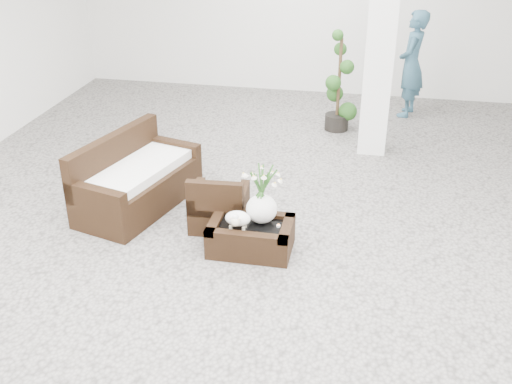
% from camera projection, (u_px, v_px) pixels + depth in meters
% --- Properties ---
extents(ground, '(11.00, 11.00, 0.00)m').
position_uv_depth(ground, '(258.00, 236.00, 7.00)').
color(ground, gray).
rests_on(ground, ground).
extents(column, '(0.40, 0.40, 3.50)m').
position_uv_depth(column, '(382.00, 34.00, 8.43)').
color(column, white).
rests_on(column, ground).
extents(coffee_table, '(0.90, 0.60, 0.31)m').
position_uv_depth(coffee_table, '(251.00, 237.00, 6.67)').
color(coffee_table, black).
rests_on(coffee_table, ground).
extents(sheep_figurine, '(0.28, 0.23, 0.21)m').
position_uv_depth(sheep_figurine, '(238.00, 220.00, 6.49)').
color(sheep_figurine, white).
rests_on(sheep_figurine, coffee_table).
extents(planter_narcissus, '(0.44, 0.44, 0.80)m').
position_uv_depth(planter_narcissus, '(262.00, 189.00, 6.49)').
color(planter_narcissus, white).
rests_on(planter_narcissus, coffee_table).
extents(tealight, '(0.04, 0.04, 0.03)m').
position_uv_depth(tealight, '(278.00, 226.00, 6.56)').
color(tealight, white).
rests_on(tealight, coffee_table).
extents(armchair, '(0.68, 0.66, 0.68)m').
position_uv_depth(armchair, '(219.00, 199.00, 7.08)').
color(armchair, black).
rests_on(armchair, ground).
extents(loveseat, '(1.23, 1.84, 0.90)m').
position_uv_depth(loveseat, '(138.00, 174.00, 7.44)').
color(loveseat, black).
rests_on(loveseat, ground).
extents(topiary, '(0.43, 0.43, 1.60)m').
position_uv_depth(topiary, '(339.00, 82.00, 9.64)').
color(topiary, '#1E4416').
rests_on(topiary, ground).
extents(shopper, '(0.57, 0.73, 1.78)m').
position_uv_depth(shopper, '(412.00, 64.00, 10.23)').
color(shopper, '#30566A').
rests_on(shopper, ground).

